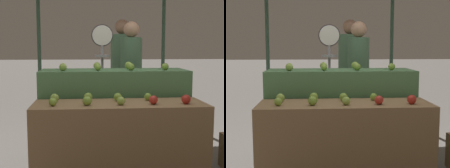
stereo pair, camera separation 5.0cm
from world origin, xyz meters
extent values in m
cylinder|color=#33513D|center=(-1.19, 3.02, 1.35)|extent=(0.07, 0.07, 2.69)
cylinder|color=#33513D|center=(1.19, 3.02, 1.35)|extent=(0.07, 0.07, 2.69)
cube|color=olive|center=(0.00, 0.00, 0.41)|extent=(1.68, 0.55, 0.81)
cube|color=#4C7A4C|center=(0.00, 0.60, 0.55)|extent=(1.68, 0.55, 1.09)
sphere|color=#84AD3D|center=(-0.63, -0.10, 0.85)|extent=(0.08, 0.08, 0.08)
sphere|color=#7AA338|center=(-0.32, -0.10, 0.86)|extent=(0.09, 0.09, 0.09)
sphere|color=#8EB247|center=(0.00, -0.11, 0.85)|extent=(0.08, 0.08, 0.08)
sphere|color=#B72D23|center=(0.31, -0.10, 0.86)|extent=(0.09, 0.09, 0.09)
sphere|color=#AD281E|center=(0.63, -0.11, 0.86)|extent=(0.09, 0.09, 0.09)
sphere|color=#8EB247|center=(-0.63, 0.10, 0.86)|extent=(0.08, 0.08, 0.08)
sphere|color=#7AA338|center=(-0.30, 0.11, 0.86)|extent=(0.09, 0.09, 0.09)
sphere|color=#7AA338|center=(-0.01, 0.10, 0.86)|extent=(0.08, 0.08, 0.08)
sphere|color=#7AA338|center=(0.30, 0.12, 0.85)|extent=(0.07, 0.07, 0.07)
sphere|color=#8EB247|center=(-0.57, 0.49, 1.13)|extent=(0.08, 0.08, 0.08)
sphere|color=#84AD3D|center=(-0.19, 0.49, 1.13)|extent=(0.07, 0.07, 0.07)
sphere|color=#7AA338|center=(0.18, 0.49, 1.13)|extent=(0.08, 0.08, 0.08)
sphere|color=#7AA338|center=(0.58, 0.50, 1.13)|extent=(0.08, 0.08, 0.08)
sphere|color=#7AA338|center=(-0.59, 0.70, 1.13)|extent=(0.07, 0.07, 0.07)
sphere|color=#8EB247|center=(-0.19, 0.71, 1.13)|extent=(0.08, 0.08, 0.08)
sphere|color=#84AD3D|center=(0.18, 0.71, 1.14)|extent=(0.09, 0.09, 0.09)
cylinder|color=#99999E|center=(-0.10, 1.25, 0.77)|extent=(0.04, 0.04, 1.53)
cylinder|color=black|center=(-0.10, 1.25, 1.51)|extent=(0.29, 0.01, 0.29)
cylinder|color=silver|center=(-0.10, 1.23, 1.51)|extent=(0.27, 0.02, 0.27)
cylinder|color=#99999E|center=(-0.10, 1.23, 1.30)|extent=(0.01, 0.01, 0.14)
cylinder|color=#99999E|center=(-0.10, 1.23, 1.23)|extent=(0.20, 0.20, 0.03)
cube|color=#2D2D38|center=(0.32, 1.43, 0.40)|extent=(0.23, 0.14, 0.79)
cylinder|color=#476B4C|center=(0.32, 1.43, 1.14)|extent=(0.31, 0.31, 0.69)
sphere|color=tan|center=(0.32, 1.43, 1.60)|extent=(0.22, 0.22, 0.22)
cube|color=#2D2D38|center=(0.27, 2.05, 0.42)|extent=(0.32, 0.23, 0.83)
cylinder|color=#476B4C|center=(0.27, 2.05, 1.19)|extent=(0.46, 0.46, 0.72)
sphere|color=#936B51|center=(0.27, 2.05, 1.67)|extent=(0.23, 0.23, 0.23)
camera|label=1|loc=(-0.33, -2.97, 1.36)|focal=50.00mm
camera|label=2|loc=(-0.28, -2.97, 1.36)|focal=50.00mm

